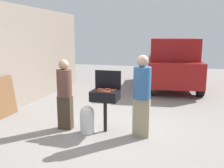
% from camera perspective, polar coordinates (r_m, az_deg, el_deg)
% --- Properties ---
extents(ground_plane, '(24.00, 24.00, 0.00)m').
position_cam_1_polar(ground_plane, '(5.75, 0.41, -10.60)').
color(ground_plane, gray).
extents(house_wall_side, '(0.24, 8.00, 3.02)m').
position_cam_1_polar(house_wall_side, '(7.80, -21.82, 5.83)').
color(house_wall_side, gray).
rests_on(house_wall_side, ground).
extents(bbq_grill, '(0.60, 0.44, 0.94)m').
position_cam_1_polar(bbq_grill, '(5.42, -1.61, -3.07)').
color(bbq_grill, black).
rests_on(bbq_grill, ground).
extents(grill_lid_open, '(0.60, 0.05, 0.42)m').
position_cam_1_polar(grill_lid_open, '(5.55, -0.94, 1.02)').
color(grill_lid_open, black).
rests_on(grill_lid_open, bbq_grill).
extents(hot_dog_0, '(0.13, 0.03, 0.03)m').
position_cam_1_polar(hot_dog_0, '(5.37, -3.63, -1.51)').
color(hot_dog_0, '#AD4228').
rests_on(hot_dog_0, bbq_grill).
extents(hot_dog_1, '(0.13, 0.03, 0.03)m').
position_cam_1_polar(hot_dog_1, '(5.44, -2.50, -1.32)').
color(hot_dog_1, '#AD4228').
rests_on(hot_dog_1, bbq_grill).
extents(hot_dog_2, '(0.13, 0.04, 0.03)m').
position_cam_1_polar(hot_dog_2, '(5.35, -1.92, -1.51)').
color(hot_dog_2, '#AD4228').
rests_on(hot_dog_2, bbq_grill).
extents(hot_dog_3, '(0.13, 0.04, 0.03)m').
position_cam_1_polar(hot_dog_3, '(5.20, -1.00, -1.90)').
color(hot_dog_3, '#B74C33').
rests_on(hot_dog_3, bbq_grill).
extents(hot_dog_4, '(0.13, 0.04, 0.03)m').
position_cam_1_polar(hot_dog_4, '(5.44, 0.42, -1.30)').
color(hot_dog_4, '#AD4228').
rests_on(hot_dog_4, bbq_grill).
extents(hot_dog_5, '(0.13, 0.03, 0.03)m').
position_cam_1_polar(hot_dog_5, '(5.44, -1.18, -1.30)').
color(hot_dog_5, '#AD4228').
rests_on(hot_dog_5, bbq_grill).
extents(hot_dog_6, '(0.13, 0.04, 0.03)m').
position_cam_1_polar(hot_dog_6, '(5.26, -1.23, -1.74)').
color(hot_dog_6, '#B74C33').
rests_on(hot_dog_6, bbq_grill).
extents(hot_dog_7, '(0.13, 0.03, 0.03)m').
position_cam_1_polar(hot_dog_7, '(5.28, -2.56, -1.70)').
color(hot_dog_7, '#C6593D').
rests_on(hot_dog_7, bbq_grill).
extents(hot_dog_8, '(0.13, 0.03, 0.03)m').
position_cam_1_polar(hot_dog_8, '(5.51, -0.99, -1.15)').
color(hot_dog_8, '#B74C33').
rests_on(hot_dog_8, bbq_grill).
extents(hot_dog_9, '(0.13, 0.04, 0.03)m').
position_cam_1_polar(hot_dog_9, '(5.33, -0.21, -1.57)').
color(hot_dog_9, '#B74C33').
rests_on(hot_dog_9, bbq_grill).
extents(hot_dog_10, '(0.13, 0.03, 0.03)m').
position_cam_1_polar(hot_dog_10, '(5.52, -2.69, -1.12)').
color(hot_dog_10, '#C6593D').
rests_on(hot_dog_10, bbq_grill).
extents(propane_tank, '(0.32, 0.32, 0.62)m').
position_cam_1_polar(propane_tank, '(5.52, -5.79, -8.05)').
color(propane_tank, silver).
rests_on(propane_tank, ground).
extents(person_left, '(0.34, 0.34, 1.61)m').
position_cam_1_polar(person_left, '(5.67, -10.95, -1.83)').
color(person_left, '#3F3323').
rests_on(person_left, ground).
extents(person_right, '(0.37, 0.37, 1.75)m').
position_cam_1_polar(person_right, '(5.17, 6.97, -2.16)').
color(person_right, gray).
rests_on(person_right, ground).
extents(parked_minivan, '(2.47, 4.60, 2.02)m').
position_cam_1_polar(parked_minivan, '(10.49, 13.74, 4.80)').
color(parked_minivan, maroon).
rests_on(parked_minivan, ground).
extents(leaning_board, '(0.16, 0.90, 1.05)m').
position_cam_1_polar(leaning_board, '(7.11, -23.98, -2.83)').
color(leaning_board, brown).
rests_on(leaning_board, ground).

